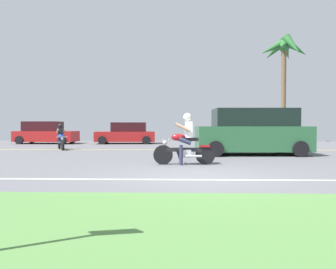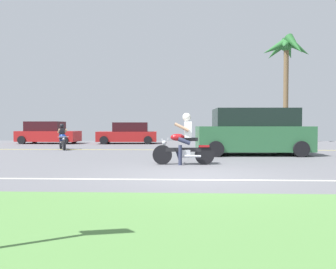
% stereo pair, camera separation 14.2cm
% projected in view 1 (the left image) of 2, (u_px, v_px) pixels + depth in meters
% --- Properties ---
extents(ground, '(56.00, 30.00, 0.04)m').
position_uv_depth(ground, '(194.00, 162.00, 10.58)').
color(ground, slate).
extents(grass_median, '(56.00, 3.80, 0.06)m').
position_uv_depth(grass_median, '(230.00, 232.00, 3.48)').
color(grass_median, '#548442').
rests_on(grass_median, ground).
extents(lane_line_near, '(50.40, 0.12, 0.01)m').
position_uv_depth(lane_line_near, '(203.00, 180.00, 7.05)').
color(lane_line_near, silver).
rests_on(lane_line_near, ground).
extents(lane_line_far, '(50.40, 0.12, 0.01)m').
position_uv_depth(lane_line_far, '(188.00, 150.00, 15.87)').
color(lane_line_far, yellow).
rests_on(lane_line_far, ground).
extents(motorcyclist, '(1.98, 0.64, 1.65)m').
position_uv_depth(motorcyclist, '(185.00, 143.00, 9.83)').
color(motorcyclist, black).
rests_on(motorcyclist, ground).
extents(suv_nearby, '(4.93, 2.34, 1.97)m').
position_uv_depth(suv_nearby, '(252.00, 132.00, 13.27)').
color(suv_nearby, '#2D663D').
rests_on(suv_nearby, ground).
extents(parked_car_0, '(4.27, 2.02, 1.55)m').
position_uv_depth(parked_car_0, '(45.00, 133.00, 21.54)').
color(parked_car_0, '#AD1E1E').
rests_on(parked_car_0, ground).
extents(parked_car_1, '(4.23, 2.21, 1.48)m').
position_uv_depth(parked_car_1, '(127.00, 134.00, 21.60)').
color(parked_car_1, '#AD1E1E').
rests_on(parked_car_1, ground).
extents(palm_tree_0, '(3.79, 3.68, 8.10)m').
position_uv_depth(palm_tree_0, '(284.00, 54.00, 23.31)').
color(palm_tree_0, brown).
rests_on(palm_tree_0, ground).
extents(motorcyclist_distant, '(0.86, 1.45, 1.35)m').
position_uv_depth(motorcyclist_distant, '(61.00, 139.00, 16.05)').
color(motorcyclist_distant, black).
rests_on(motorcyclist_distant, ground).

